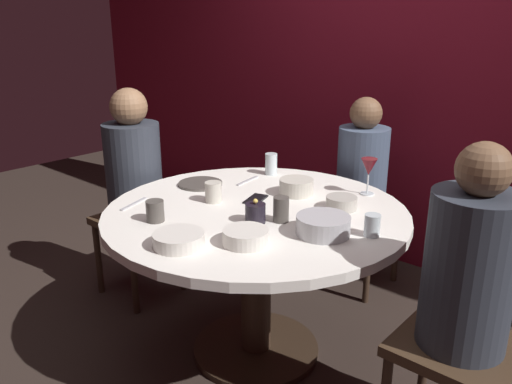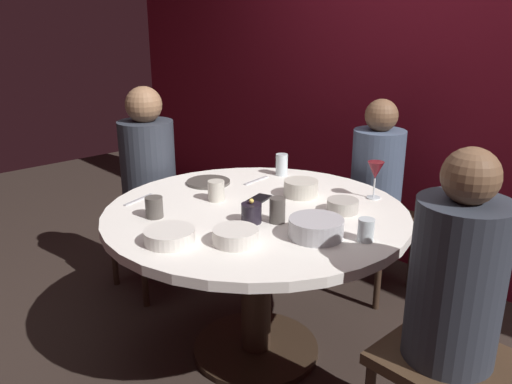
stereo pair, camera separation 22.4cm
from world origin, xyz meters
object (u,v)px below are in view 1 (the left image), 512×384
Objects in this scene: cup_near_candle at (271,164)px; cup_by_right_diner at (281,209)px; seated_diner_right at (468,277)px; seated_diner_back at (362,173)px; bowl_sauce_side at (341,203)px; dinner_plate at (200,184)px; bowl_salad_center at (179,240)px; cup_far_edge at (213,192)px; bowl_rice_portion at (246,237)px; dining_table at (256,241)px; cup_center_front at (155,211)px; seated_diner_left at (134,172)px; wine_glass at (369,168)px; cell_phone at (256,199)px; candle_holder at (255,213)px; bowl_serving_large at (323,225)px; cup_by_left_diner at (372,225)px; bowl_small_white at (296,187)px.

cup_near_candle reaches higher than cup_by_right_diner.
cup_by_right_diner is (-0.76, -0.04, 0.06)m from seated_diner_right.
bowl_sauce_side is at bearing 22.69° from seated_diner_back.
bowl_salad_center reaches higher than dinner_plate.
cup_far_edge is (0.23, -0.13, 0.04)m from dinner_plate.
dining_table is at bearing 125.02° from bowl_rice_portion.
cup_near_candle is 0.84m from cup_center_front.
seated_diner_left is 0.46m from dinner_plate.
wine_glass is 0.55m from cup_by_right_diner.
cell_phone is 0.49m from cup_center_front.
bowl_sauce_side is 0.31m from cup_by_right_diner.
candle_holder is at bearing 8.02° from seated_diner_right.
bowl_serving_large is at bearing -71.14° from bowl_sauce_side.
seated_diner_back is 5.31× the size of bowl_serving_large.
bowl_sauce_side is at bearing 64.05° from candle_holder.
candle_holder is at bearing -19.84° from dinner_plate.
candle_holder is 0.73× the size of cell_phone.
wine_glass is 1.26× the size of cell_phone.
seated_diner_left is at bearing -156.53° from wine_glass.
cup_center_front is (-0.60, -0.34, 0.01)m from bowl_serving_large.
wine_glass reaches higher than cup_center_front.
bowl_salad_center is (0.48, -0.55, 0.02)m from dinner_plate.
cup_far_edge is at bearing -165.81° from dining_table.
cup_near_candle reaches higher than candle_holder.
wine_glass is (1.15, 0.50, 0.13)m from seated_diner_left.
seated_diner_back reaches higher than dinner_plate.
cup_by_left_diner is at bearing -18.96° from cell_phone.
cup_by_left_diner is at bearing 7.96° from dining_table.
bowl_serving_large is 2.27× the size of cup_far_edge.
dinner_plate is at bearing 164.70° from cell_phone.
cup_far_edge reaches higher than cup_by_left_diner.
dinner_plate is 0.41m from cup_near_candle.
cup_near_candle is at bearing 37.43° from seated_diner_left.
bowl_small_white is 1.19× the size of bowl_sauce_side.
bowl_salad_center is (0.04, -1.39, 0.06)m from seated_diner_back.
bowl_serving_large is at bearing -7.94° from dinner_plate.
candle_holder is 0.75× the size of bowl_sauce_side.
seated_diner_right reaches higher than cell_phone.
wine_glass is 1.54× the size of cup_near_candle.
seated_diner_left is 7.35× the size of bowl_small_white.
bowl_sauce_side is 1.53× the size of cup_center_front.
candle_holder reaches higher than bowl_small_white.
seated_diner_back is at bearing 122.49° from wine_glass.
bowl_salad_center is at bearing -103.10° from wine_glass.
bowl_sauce_side is 0.56m from bowl_rice_portion.
bowl_serving_large is at bearing -5.56° from dining_table.
bowl_salad_center is 0.49m from cup_far_edge.
bowl_rice_portion is 0.49m from cup_by_left_diner.
seated_diner_back is at bearing 100.09° from cup_by_right_diner.
seated_diner_right reaches higher than cup_near_candle.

